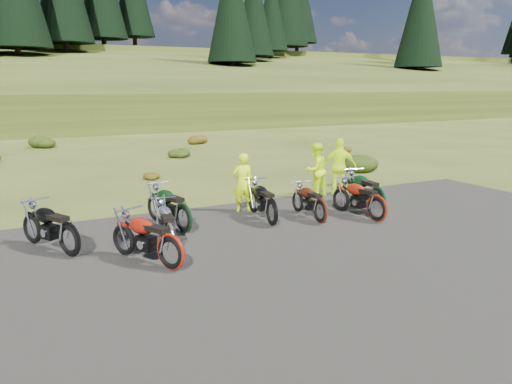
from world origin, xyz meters
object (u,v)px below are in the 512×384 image
motorcycle_7 (377,215)px  motorcycle_3 (171,257)px  motorcycle_0 (71,258)px  person_middle (243,183)px

motorcycle_7 → motorcycle_3: bearing=101.4°
motorcycle_0 → person_middle: person_middle is taller
motorcycle_0 → motorcycle_3: size_ratio=1.05×
motorcycle_7 → person_middle: bearing=62.5°
motorcycle_7 → person_middle: (-3.27, 2.03, 0.85)m
motorcycle_7 → person_middle: 3.94m
motorcycle_3 → motorcycle_7: motorcycle_7 is taller
motorcycle_3 → person_middle: 4.24m
motorcycle_3 → person_middle: person_middle is taller
motorcycle_3 → motorcycle_7: (6.32, 0.79, 0.00)m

